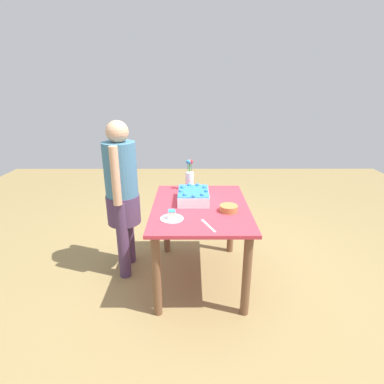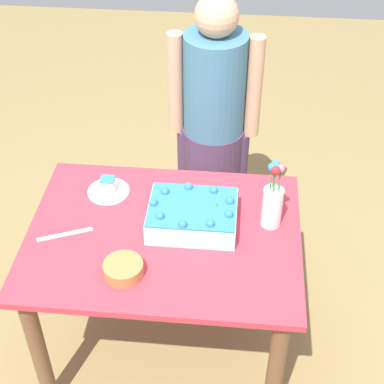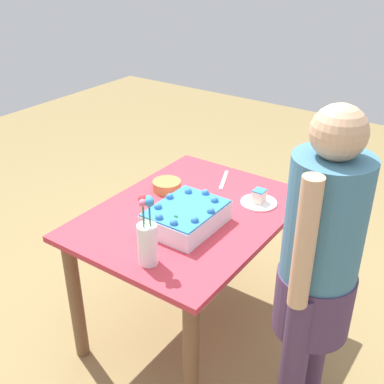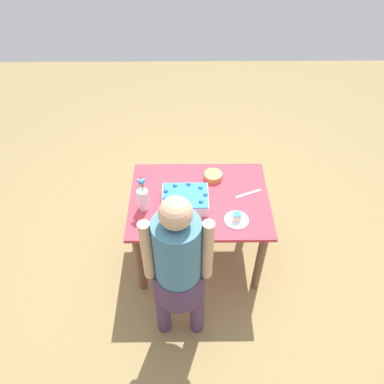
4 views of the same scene
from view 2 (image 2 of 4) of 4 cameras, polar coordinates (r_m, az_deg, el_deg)
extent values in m
plane|color=olive|center=(3.02, -2.31, -14.33)|extent=(8.00, 8.00, 0.00)
cube|color=#C13342|center=(2.46, -2.76, -4.23)|extent=(1.13, 0.86, 0.03)
cylinder|color=brown|center=(2.96, 7.89, -5.28)|extent=(0.07, 0.07, 0.73)
cylinder|color=brown|center=(3.06, -10.87, -4.00)|extent=(0.07, 0.07, 0.73)
cylinder|color=brown|center=(2.52, 8.09, -16.78)|extent=(0.07, 0.07, 0.73)
cylinder|color=brown|center=(2.62, -14.64, -14.72)|extent=(0.07, 0.07, 0.73)
cube|color=white|center=(2.45, 0.04, -2.36)|extent=(0.37, 0.28, 0.10)
cube|color=#2F78C2|center=(2.41, 0.04, -1.45)|extent=(0.36, 0.28, 0.01)
sphere|color=#2F78C2|center=(2.42, -3.75, -1.06)|extent=(0.04, 0.04, 0.04)
sphere|color=#2F78C2|center=(2.36, -3.12, -2.34)|extent=(0.04, 0.04, 0.04)
sphere|color=#2F78C2|center=(2.32, -0.92, -3.17)|extent=(0.04, 0.04, 0.04)
sphere|color=#2F78C2|center=(2.33, 1.79, -3.10)|extent=(0.04, 0.04, 0.04)
sphere|color=#2F78C2|center=(2.37, 3.60, -2.17)|extent=(0.04, 0.04, 0.04)
sphere|color=#2F78C2|center=(2.43, 3.69, -0.88)|extent=(0.04, 0.04, 0.04)
sphere|color=#2F78C2|center=(2.48, 2.12, 0.16)|extent=(0.04, 0.04, 0.04)
sphere|color=#2F78C2|center=(2.50, -0.34, 0.52)|extent=(0.04, 0.04, 0.04)
sphere|color=#2F78C2|center=(2.48, -2.63, 0.05)|extent=(0.04, 0.04, 0.04)
cone|color=#2D8438|center=(2.42, 2.39, -1.21)|extent=(0.02, 0.02, 0.02)
cone|color=#2D8438|center=(2.41, 2.43, -1.35)|extent=(0.02, 0.02, 0.02)
cylinder|color=white|center=(2.66, -8.08, 0.06)|extent=(0.19, 0.19, 0.01)
cube|color=white|center=(2.64, -8.15, 0.65)|extent=(0.06, 0.06, 0.06)
cube|color=#2F85C7|center=(2.62, -8.22, 1.23)|extent=(0.06, 0.06, 0.01)
cube|color=silver|center=(2.49, -12.22, -4.04)|extent=(0.22, 0.11, 0.00)
cylinder|color=white|center=(2.44, 7.77, -1.46)|extent=(0.08, 0.08, 0.18)
cylinder|color=#2D8438|center=(2.35, 7.68, 1.32)|extent=(0.01, 0.01, 0.11)
sphere|color=#2E7AC1|center=(2.32, 7.80, 2.39)|extent=(0.04, 0.04, 0.04)
cylinder|color=#2D8438|center=(2.34, 8.00, 1.00)|extent=(0.01, 0.01, 0.11)
sphere|color=red|center=(2.30, 8.13, 2.07)|extent=(0.04, 0.04, 0.04)
cylinder|color=#2D8438|center=(2.35, 8.49, 1.20)|extent=(0.01, 0.01, 0.11)
sphere|color=pink|center=(2.32, 8.63, 2.27)|extent=(0.03, 0.03, 0.03)
cylinder|color=#2D8438|center=(2.36, 7.98, 1.50)|extent=(0.01, 0.01, 0.11)
sphere|color=#2E81BE|center=(2.33, 8.11, 2.57)|extent=(0.04, 0.04, 0.04)
cylinder|color=#AF7740|center=(2.28, -6.67, -7.43)|extent=(0.15, 0.15, 0.05)
cylinder|color=#4B3252|center=(3.23, -0.38, 0.29)|extent=(0.11, 0.11, 0.78)
cylinder|color=#4B3252|center=(3.22, 4.24, 0.01)|extent=(0.11, 0.11, 0.78)
cylinder|color=#4B3252|center=(3.05, 2.04, 4.04)|extent=(0.32, 0.31, 0.28)
cylinder|color=teal|center=(2.85, 2.21, 10.24)|extent=(0.30, 0.30, 0.52)
sphere|color=tan|center=(2.69, 2.41, 16.73)|extent=(0.20, 0.20, 0.20)
cylinder|color=tan|center=(2.86, -1.61, 10.42)|extent=(0.08, 0.08, 0.52)
cylinder|color=tan|center=(2.84, 6.05, 10.02)|extent=(0.08, 0.08, 0.52)
camera|label=1|loc=(3.37, -51.97, 13.99)|focal=28.00mm
camera|label=3|loc=(3.29, 34.43, 25.76)|focal=45.00mm
camera|label=4|loc=(3.89, 3.48, 47.25)|focal=35.00mm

